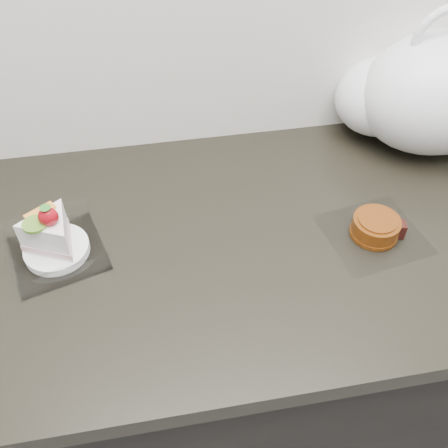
% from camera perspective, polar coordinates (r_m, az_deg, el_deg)
% --- Properties ---
extents(counter, '(2.04, 0.64, 0.90)m').
position_cam_1_polar(counter, '(1.30, 1.54, -14.78)').
color(counter, black).
rests_on(counter, ground).
extents(cake_tray, '(0.19, 0.19, 0.12)m').
position_cam_1_polar(cake_tray, '(0.92, -18.85, -1.91)').
color(cake_tray, white).
rests_on(cake_tray, counter).
extents(mooncake_wrap, '(0.20, 0.19, 0.04)m').
position_cam_1_polar(mooncake_wrap, '(0.96, 16.97, -0.48)').
color(mooncake_wrap, white).
rests_on(mooncake_wrap, counter).
extents(plastic_bag, '(0.42, 0.33, 0.31)m').
position_cam_1_polar(plastic_bag, '(1.16, 22.26, 13.69)').
color(plastic_bag, white).
rests_on(plastic_bag, counter).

